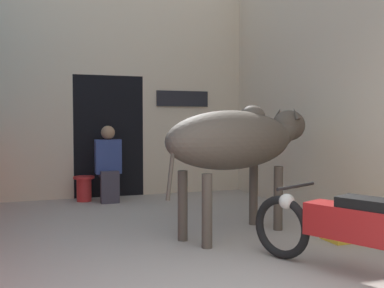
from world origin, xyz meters
The scene contains 7 objects.
wall_back_with_doorway centered at (-0.05, 5.84, 1.61)m, with size 4.71×0.93×3.85m.
wall_right_with_door centered at (2.44, 2.74, 1.90)m, with size 0.22×5.58×3.85m.
cow centered at (0.87, 2.46, 1.09)m, with size 2.30×1.37×1.50m.
motorcycle_near centered at (1.14, 0.81, 0.42)m, with size 0.95×1.87×0.73m.
shopkeeper_seated centered at (-0.23, 5.06, 0.66)m, with size 0.41×0.34×1.25m.
plastic_stool centered at (-0.60, 5.27, 0.22)m, with size 0.34×0.34×0.41m.
crate centered at (1.86, 1.80, 0.14)m, with size 0.44×0.32×0.28m.
Camera 1 is at (-1.38, -2.26, 1.31)m, focal length 42.00 mm.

